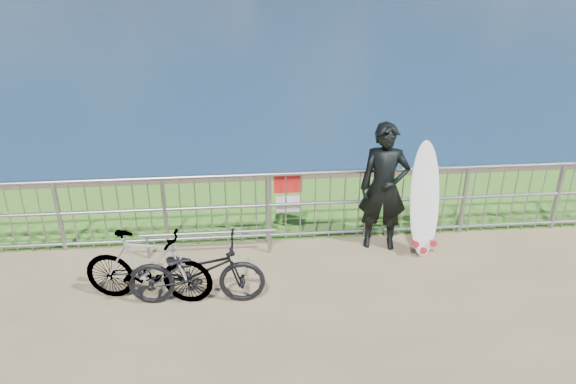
{
  "coord_description": "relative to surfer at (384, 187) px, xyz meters",
  "views": [
    {
      "loc": [
        -0.86,
        -5.79,
        4.35
      ],
      "look_at": [
        -0.23,
        1.2,
        1.0
      ],
      "focal_mm": 35.0,
      "sensor_mm": 36.0,
      "label": 1
    }
  ],
  "objects": [
    {
      "name": "grass_strip",
      "position": [
        -1.16,
        1.37,
        -0.94
      ],
      "size": [
        120.0,
        120.0,
        0.0
      ],
      "primitive_type": "plane",
      "color": "#397720",
      "rests_on": "ground"
    },
    {
      "name": "railing",
      "position": [
        -1.15,
        0.27,
        -0.37
      ],
      "size": [
        10.06,
        0.1,
        1.13
      ],
      "color": "gray",
      "rests_on": "ground"
    },
    {
      "name": "surfer",
      "position": [
        0.0,
        0.0,
        0.0
      ],
      "size": [
        0.77,
        0.59,
        1.91
      ],
      "primitive_type": "imported",
      "rotation": [
        0.0,
        0.0,
        -0.21
      ],
      "color": "black",
      "rests_on": "ground"
    },
    {
      "name": "surfboard",
      "position": [
        0.54,
        -0.24,
        -0.17
      ],
      "size": [
        0.47,
        0.42,
        1.69
      ],
      "color": "white",
      "rests_on": "ground"
    },
    {
      "name": "bicycle_near",
      "position": [
        -2.63,
        -1.17,
        -0.5
      ],
      "size": [
        1.74,
        0.67,
        0.9
      ],
      "primitive_type": "imported",
      "rotation": [
        0.0,
        0.0,
        1.53
      ],
      "color": "black",
      "rests_on": "ground"
    },
    {
      "name": "bicycle_far",
      "position": [
        -3.24,
        -1.07,
        -0.46
      ],
      "size": [
        1.7,
        0.78,
        0.99
      ],
      "primitive_type": "imported",
      "rotation": [
        0.0,
        0.0,
        1.37
      ],
      "color": "black",
      "rests_on": "ground"
    },
    {
      "name": "bike_rack",
      "position": [
        -2.53,
        -0.08,
        -0.62
      ],
      "size": [
        1.94,
        0.05,
        0.4
      ],
      "color": "gray",
      "rests_on": "ground"
    }
  ]
}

